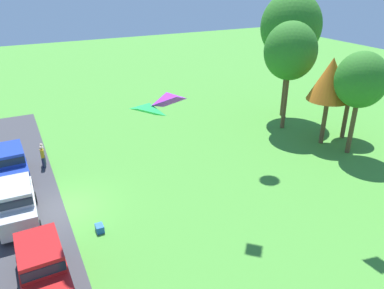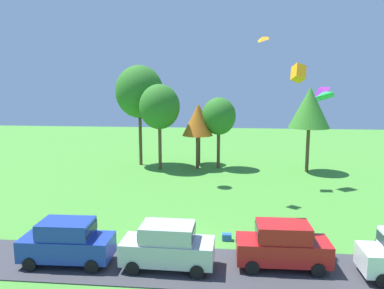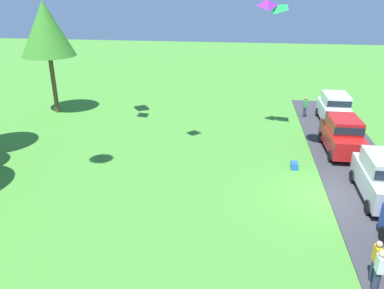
{
  "view_description": "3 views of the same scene",
  "coord_description": "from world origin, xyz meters",
  "px_view_note": "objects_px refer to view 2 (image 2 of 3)",
  "views": [
    {
      "loc": [
        20.05,
        -1.82,
        12.82
      ],
      "look_at": [
        2.84,
        6.81,
        3.89
      ],
      "focal_mm": 35.0,
      "sensor_mm": 36.0,
      "label": 1
    },
    {
      "loc": [
        3.12,
        -20.09,
        9.14
      ],
      "look_at": [
        0.62,
        5.32,
        5.07
      ],
      "focal_mm": 35.0,
      "sensor_mm": 36.0,
      "label": 2
    },
    {
      "loc": [
        -17.05,
        4.13,
        9.57
      ],
      "look_at": [
        1.11,
        6.77,
        2.0
      ],
      "focal_mm": 35.0,
      "sensor_mm": 36.0,
      "label": 3
    }
  ],
  "objects_px": {
    "kite_box_high_left": "(298,73)",
    "tree_far_left": "(139,92)",
    "car_suv_by_flagpole": "(283,243)",
    "cooler_box": "(227,237)",
    "tree_left_of_center": "(310,108)",
    "kite_diamond_high_right": "(263,38)",
    "tree_center_back": "(219,116)",
    "tree_right_of_center": "(159,107)",
    "car_suv_far_end": "(168,244)",
    "kite_diamond_over_trees": "(323,95)",
    "kite_diamond_near_flag": "(319,90)",
    "tree_far_right": "(198,121)",
    "person_watching_sky": "(61,231)",
    "tree_lone_near": "(199,119)",
    "car_suv_near_entrance": "(67,240)",
    "person_beside_suv": "(69,232)"
  },
  "relations": [
    {
      "from": "tree_center_back",
      "to": "kite_diamond_high_right",
      "type": "distance_m",
      "value": 10.7
    },
    {
      "from": "car_suv_far_end",
      "to": "kite_diamond_over_trees",
      "type": "relative_size",
      "value": 4.23
    },
    {
      "from": "car_suv_by_flagpole",
      "to": "cooler_box",
      "type": "height_order",
      "value": "car_suv_by_flagpole"
    },
    {
      "from": "car_suv_by_flagpole",
      "to": "tree_lone_near",
      "type": "relative_size",
      "value": 0.67
    },
    {
      "from": "car_suv_near_entrance",
      "to": "tree_far_left",
      "type": "xyz_separation_m",
      "value": [
        -1.91,
        24.3,
        7.07
      ]
    },
    {
      "from": "tree_left_of_center",
      "to": "kite_diamond_high_right",
      "type": "distance_m",
      "value": 10.18
    },
    {
      "from": "tree_far_right",
      "to": "tree_center_back",
      "type": "bearing_deg",
      "value": 13.13
    },
    {
      "from": "car_suv_by_flagpole",
      "to": "kite_diamond_high_right",
      "type": "relative_size",
      "value": 4.22
    },
    {
      "from": "car_suv_far_end",
      "to": "tree_right_of_center",
      "type": "bearing_deg",
      "value": 101.39
    },
    {
      "from": "car_suv_near_entrance",
      "to": "tree_left_of_center",
      "type": "bearing_deg",
      "value": 53.87
    },
    {
      "from": "tree_center_back",
      "to": "tree_right_of_center",
      "type": "bearing_deg",
      "value": -168.66
    },
    {
      "from": "car_suv_near_entrance",
      "to": "kite_diamond_near_flag",
      "type": "relative_size",
      "value": 4.54
    },
    {
      "from": "car_suv_by_flagpole",
      "to": "cooler_box",
      "type": "xyz_separation_m",
      "value": [
        -2.79,
        3.11,
        -1.1
      ]
    },
    {
      "from": "kite_diamond_over_trees",
      "to": "tree_left_of_center",
      "type": "bearing_deg",
      "value": 80.49
    },
    {
      "from": "tree_center_back",
      "to": "kite_diamond_over_trees",
      "type": "relative_size",
      "value": 7.11
    },
    {
      "from": "cooler_box",
      "to": "kite_diamond_near_flag",
      "type": "bearing_deg",
      "value": 19.91
    },
    {
      "from": "tree_far_left",
      "to": "kite_box_high_left",
      "type": "bearing_deg",
      "value": -23.64
    },
    {
      "from": "tree_center_back",
      "to": "tree_left_of_center",
      "type": "relative_size",
      "value": 0.87
    },
    {
      "from": "person_watching_sky",
      "to": "tree_left_of_center",
      "type": "xyz_separation_m",
      "value": [
        17.79,
        20.46,
        5.9
      ]
    },
    {
      "from": "tree_lone_near",
      "to": "tree_left_of_center",
      "type": "height_order",
      "value": "tree_left_of_center"
    },
    {
      "from": "person_beside_suv",
      "to": "tree_lone_near",
      "type": "bearing_deg",
      "value": 76.74
    },
    {
      "from": "cooler_box",
      "to": "kite_diamond_over_trees",
      "type": "height_order",
      "value": "kite_diamond_over_trees"
    },
    {
      "from": "car_suv_near_entrance",
      "to": "kite_diamond_over_trees",
      "type": "relative_size",
      "value": 4.24
    },
    {
      "from": "car_suv_near_entrance",
      "to": "tree_lone_near",
      "type": "distance_m",
      "value": 26.16
    },
    {
      "from": "cooler_box",
      "to": "tree_left_of_center",
      "type": "bearing_deg",
      "value": 65.99
    },
    {
      "from": "car_suv_by_flagpole",
      "to": "tree_lone_near",
      "type": "height_order",
      "value": "tree_lone_near"
    },
    {
      "from": "car_suv_by_flagpole",
      "to": "tree_far_left",
      "type": "xyz_separation_m",
      "value": [
        -12.83,
        23.59,
        7.07
      ]
    },
    {
      "from": "kite_diamond_high_right",
      "to": "tree_far_left",
      "type": "bearing_deg",
      "value": 150.16
    },
    {
      "from": "kite_diamond_near_flag",
      "to": "kite_box_high_left",
      "type": "bearing_deg",
      "value": 86.1
    },
    {
      "from": "car_suv_near_entrance",
      "to": "tree_right_of_center",
      "type": "relative_size",
      "value": 0.5
    },
    {
      "from": "tree_far_left",
      "to": "person_watching_sky",
      "type": "bearing_deg",
      "value": -88.43
    },
    {
      "from": "kite_diamond_high_right",
      "to": "kite_diamond_near_flag",
      "type": "bearing_deg",
      "value": -77.53
    },
    {
      "from": "kite_diamond_over_trees",
      "to": "kite_diamond_high_right",
      "type": "xyz_separation_m",
      "value": [
        -2.56,
        11.83,
        4.59
      ]
    },
    {
      "from": "tree_far_left",
      "to": "cooler_box",
      "type": "relative_size",
      "value": 20.26
    },
    {
      "from": "person_beside_suv",
      "to": "kite_diamond_over_trees",
      "type": "bearing_deg",
      "value": 11.84
    },
    {
      "from": "cooler_box",
      "to": "kite_diamond_high_right",
      "type": "xyz_separation_m",
      "value": [
        2.86,
        13.08,
        12.98
      ]
    },
    {
      "from": "kite_box_high_left",
      "to": "tree_far_left",
      "type": "bearing_deg",
      "value": 156.36
    },
    {
      "from": "tree_left_of_center",
      "to": "kite_diamond_over_trees",
      "type": "bearing_deg",
      "value": -99.51
    },
    {
      "from": "tree_right_of_center",
      "to": "kite_diamond_near_flag",
      "type": "height_order",
      "value": "tree_right_of_center"
    },
    {
      "from": "tree_center_back",
      "to": "kite_diamond_over_trees",
      "type": "xyz_separation_m",
      "value": [
        6.5,
        -18.44,
        2.85
      ]
    },
    {
      "from": "car_suv_far_end",
      "to": "kite_box_high_left",
      "type": "xyz_separation_m",
      "value": [
        9.04,
        17.19,
        8.9
      ]
    },
    {
      "from": "tree_lone_near",
      "to": "tree_left_of_center",
      "type": "distance_m",
      "value": 12.21
    },
    {
      "from": "car_suv_near_entrance",
      "to": "tree_left_of_center",
      "type": "height_order",
      "value": "tree_left_of_center"
    },
    {
      "from": "tree_left_of_center",
      "to": "cooler_box",
      "type": "xyz_separation_m",
      "value": [
        -8.36,
        -18.77,
        -6.57
      ]
    },
    {
      "from": "kite_diamond_near_flag",
      "to": "kite_box_high_left",
      "type": "height_order",
      "value": "kite_box_high_left"
    },
    {
      "from": "cooler_box",
      "to": "tree_lone_near",
      "type": "bearing_deg",
      "value": 98.99
    },
    {
      "from": "tree_left_of_center",
      "to": "kite_box_high_left",
      "type": "xyz_separation_m",
      "value": [
        -2.25,
        -5.36,
        3.42
      ]
    },
    {
      "from": "car_suv_by_flagpole",
      "to": "tree_left_of_center",
      "type": "distance_m",
      "value": 23.23
    },
    {
      "from": "car_suv_near_entrance",
      "to": "tree_far_right",
      "type": "relative_size",
      "value": 0.66
    },
    {
      "from": "tree_right_of_center",
      "to": "kite_diamond_high_right",
      "type": "distance_m",
      "value": 13.21
    }
  ]
}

